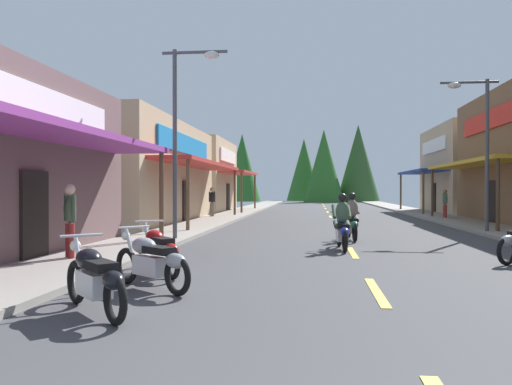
{
  "coord_description": "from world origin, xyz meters",
  "views": [
    {
      "loc": [
        -1.02,
        -1.5,
        1.68
      ],
      "look_at": [
        -3.57,
        21.16,
        1.53
      ],
      "focal_mm": 35.92,
      "sensor_mm": 36.0,
      "label": 1
    }
  ],
  "objects_px": {
    "streetlamp_right": "(478,132)",
    "pedestrian_browsing": "(70,217)",
    "motorcycle_parked_left_0": "(95,278)",
    "motorcycle_parked_left_2": "(159,249)",
    "pedestrian_strolling": "(445,202)",
    "motorcycle_parked_left_1": "(151,260)",
    "pedestrian_by_shop": "(212,200)",
    "rider_cruising_trailing": "(352,220)",
    "rider_cruising_lead": "(342,226)",
    "streetlamp_left": "(185,116)"
  },
  "relations": [
    {
      "from": "motorcycle_parked_left_0",
      "to": "pedestrian_strolling",
      "type": "relative_size",
      "value": 0.98
    },
    {
      "from": "motorcycle_parked_left_1",
      "to": "pedestrian_by_shop",
      "type": "relative_size",
      "value": 0.98
    },
    {
      "from": "motorcycle_parked_left_0",
      "to": "rider_cruising_trailing",
      "type": "distance_m",
      "value": 11.31
    },
    {
      "from": "streetlamp_right",
      "to": "pedestrian_by_shop",
      "type": "relative_size",
      "value": 3.24
    },
    {
      "from": "streetlamp_left",
      "to": "rider_cruising_trailing",
      "type": "height_order",
      "value": "streetlamp_left"
    },
    {
      "from": "motorcycle_parked_left_1",
      "to": "rider_cruising_trailing",
      "type": "xyz_separation_m",
      "value": [
        3.94,
        8.8,
        0.17
      ]
    },
    {
      "from": "streetlamp_right",
      "to": "rider_cruising_lead",
      "type": "xyz_separation_m",
      "value": [
        -5.31,
        -5.53,
        -3.14
      ]
    },
    {
      "from": "motorcycle_parked_left_1",
      "to": "pedestrian_by_shop",
      "type": "height_order",
      "value": "pedestrian_by_shop"
    },
    {
      "from": "motorcycle_parked_left_1",
      "to": "pedestrian_browsing",
      "type": "xyz_separation_m",
      "value": [
        -2.81,
        2.77,
        0.57
      ]
    },
    {
      "from": "rider_cruising_lead",
      "to": "pedestrian_strolling",
      "type": "bearing_deg",
      "value": -26.68
    },
    {
      "from": "motorcycle_parked_left_0",
      "to": "pedestrian_browsing",
      "type": "height_order",
      "value": "pedestrian_browsing"
    },
    {
      "from": "streetlamp_left",
      "to": "rider_cruising_trailing",
      "type": "relative_size",
      "value": 2.85
    },
    {
      "from": "rider_cruising_trailing",
      "to": "pedestrian_strolling",
      "type": "bearing_deg",
      "value": -30.08
    },
    {
      "from": "motorcycle_parked_left_0",
      "to": "motorcycle_parked_left_2",
      "type": "distance_m",
      "value": 3.24
    },
    {
      "from": "streetlamp_right",
      "to": "pedestrian_browsing",
      "type": "bearing_deg",
      "value": -142.7
    },
    {
      "from": "streetlamp_left",
      "to": "motorcycle_parked_left_0",
      "type": "xyz_separation_m",
      "value": [
        1.13,
        -9.27,
        -3.49
      ]
    },
    {
      "from": "pedestrian_browsing",
      "to": "pedestrian_strolling",
      "type": "distance_m",
      "value": 21.86
    },
    {
      "from": "rider_cruising_trailing",
      "to": "pedestrian_by_shop",
      "type": "distance_m",
      "value": 13.73
    },
    {
      "from": "pedestrian_browsing",
      "to": "motorcycle_parked_left_2",
      "type": "bearing_deg",
      "value": 106.26
    },
    {
      "from": "motorcycle_parked_left_0",
      "to": "motorcycle_parked_left_1",
      "type": "height_order",
      "value": "same"
    },
    {
      "from": "rider_cruising_lead",
      "to": "rider_cruising_trailing",
      "type": "relative_size",
      "value": 1.0
    },
    {
      "from": "pedestrian_browsing",
      "to": "motorcycle_parked_left_1",
      "type": "bearing_deg",
      "value": 88.4
    },
    {
      "from": "motorcycle_parked_left_2",
      "to": "rider_cruising_trailing",
      "type": "height_order",
      "value": "rider_cruising_trailing"
    },
    {
      "from": "streetlamp_right",
      "to": "motorcycle_parked_left_1",
      "type": "xyz_separation_m",
      "value": [
        -8.78,
        -11.6,
        -3.31
      ]
    },
    {
      "from": "rider_cruising_trailing",
      "to": "pedestrian_browsing",
      "type": "bearing_deg",
      "value": 128.21
    },
    {
      "from": "motorcycle_parked_left_0",
      "to": "pedestrian_browsing",
      "type": "xyz_separation_m",
      "value": [
        -2.57,
        4.47,
        0.57
      ]
    },
    {
      "from": "streetlamp_left",
      "to": "rider_cruising_trailing",
      "type": "xyz_separation_m",
      "value": [
        5.31,
        1.24,
        -3.33
      ]
    },
    {
      "from": "streetlamp_right",
      "to": "motorcycle_parked_left_0",
      "type": "relative_size",
      "value": 3.55
    },
    {
      "from": "motorcycle_parked_left_2",
      "to": "pedestrian_browsing",
      "type": "bearing_deg",
      "value": 25.62
    },
    {
      "from": "streetlamp_left",
      "to": "pedestrian_strolling",
      "type": "xyz_separation_m",
      "value": [
        11.2,
        13.04,
        -3.02
      ]
    },
    {
      "from": "streetlamp_right",
      "to": "pedestrian_browsing",
      "type": "xyz_separation_m",
      "value": [
        -11.59,
        -8.83,
        -2.74
      ]
    },
    {
      "from": "rider_cruising_trailing",
      "to": "pedestrian_by_shop",
      "type": "relative_size",
      "value": 1.2
    },
    {
      "from": "motorcycle_parked_left_1",
      "to": "motorcycle_parked_left_2",
      "type": "height_order",
      "value": "same"
    },
    {
      "from": "streetlamp_right",
      "to": "motorcycle_parked_left_2",
      "type": "relative_size",
      "value": 3.29
    },
    {
      "from": "streetlamp_left",
      "to": "streetlamp_right",
      "type": "bearing_deg",
      "value": 21.65
    },
    {
      "from": "motorcycle_parked_left_0",
      "to": "streetlamp_right",
      "type": "bearing_deg",
      "value": -77.49
    },
    {
      "from": "pedestrian_by_shop",
      "to": "pedestrian_strolling",
      "type": "distance_m",
      "value": 12.93
    },
    {
      "from": "streetlamp_left",
      "to": "pedestrian_strolling",
      "type": "bearing_deg",
      "value": 49.36
    },
    {
      "from": "rider_cruising_trailing",
      "to": "pedestrian_by_shop",
      "type": "xyz_separation_m",
      "value": [
        -7.04,
        11.78,
        0.39
      ]
    },
    {
      "from": "pedestrian_browsing",
      "to": "motorcycle_parked_left_0",
      "type": "bearing_deg",
      "value": 72.95
    },
    {
      "from": "motorcycle_parked_left_1",
      "to": "streetlamp_right",
      "type": "bearing_deg",
      "value": -88.65
    },
    {
      "from": "motorcycle_parked_left_1",
      "to": "rider_cruising_lead",
      "type": "bearing_deg",
      "value": -81.33
    },
    {
      "from": "rider_cruising_lead",
      "to": "rider_cruising_trailing",
      "type": "xyz_separation_m",
      "value": [
        0.47,
        2.74,
        0.0
      ]
    },
    {
      "from": "pedestrian_browsing",
      "to": "pedestrian_strolling",
      "type": "height_order",
      "value": "pedestrian_browsing"
    },
    {
      "from": "motorcycle_parked_left_1",
      "to": "motorcycle_parked_left_2",
      "type": "xyz_separation_m",
      "value": [
        -0.35,
        1.53,
        0.0
      ]
    },
    {
      "from": "pedestrian_browsing",
      "to": "streetlamp_left",
      "type": "bearing_deg",
      "value": -153.6
    },
    {
      "from": "streetlamp_right",
      "to": "pedestrian_strolling",
      "type": "bearing_deg",
      "value": 83.39
    },
    {
      "from": "motorcycle_parked_left_2",
      "to": "rider_cruising_trailing",
      "type": "distance_m",
      "value": 8.45
    },
    {
      "from": "rider_cruising_trailing",
      "to": "pedestrian_strolling",
      "type": "distance_m",
      "value": 13.2
    },
    {
      "from": "streetlamp_left",
      "to": "pedestrian_browsing",
      "type": "relative_size",
      "value": 3.39
    }
  ]
}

